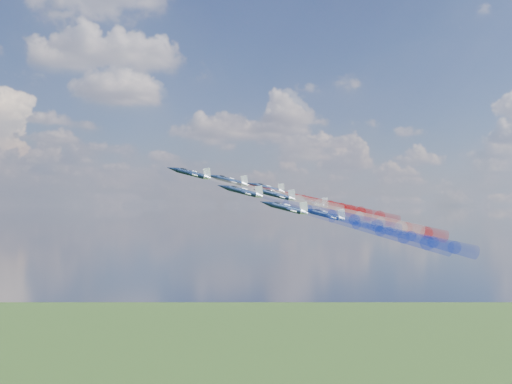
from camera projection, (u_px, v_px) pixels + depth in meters
name	position (u px, v px, depth m)	size (l,w,h in m)	color
jet_lead	(191.00, 173.00, 159.43)	(9.48, 11.85, 3.16)	black
trail_lead	(277.00, 195.00, 162.66)	(3.95, 36.25, 3.95)	white
jet_inner_left	(242.00, 191.00, 151.34)	(9.48, 11.85, 3.16)	black
trail_inner_left	(332.00, 214.00, 154.57)	(3.95, 36.25, 3.95)	#1731C6
jet_inner_right	(229.00, 180.00, 170.18)	(9.48, 11.85, 3.16)	black
trail_inner_right	(310.00, 201.00, 173.40)	(3.95, 36.25, 3.95)	red
jet_outer_left	(286.00, 208.00, 142.96)	(9.48, 11.85, 3.16)	black
trail_outer_left	(380.00, 232.00, 146.18)	(3.95, 36.25, 3.95)	#1731C6
jet_center_third	(276.00, 195.00, 161.79)	(9.48, 11.85, 3.16)	black
trail_center_third	(359.00, 216.00, 165.02)	(3.95, 36.25, 3.95)	white
jet_outer_right	(267.00, 188.00, 181.56)	(9.48, 11.85, 3.16)	black
trail_outer_right	(342.00, 207.00, 184.79)	(3.95, 36.25, 3.95)	red
jet_rear_left	(325.00, 215.00, 154.67)	(9.48, 11.85, 3.16)	black
trail_rear_left	(411.00, 236.00, 157.89)	(3.95, 36.25, 3.95)	#1731C6
jet_rear_right	(310.00, 203.00, 173.50)	(9.48, 11.85, 3.16)	black
trail_rear_right	(388.00, 222.00, 176.72)	(3.95, 36.25, 3.95)	red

